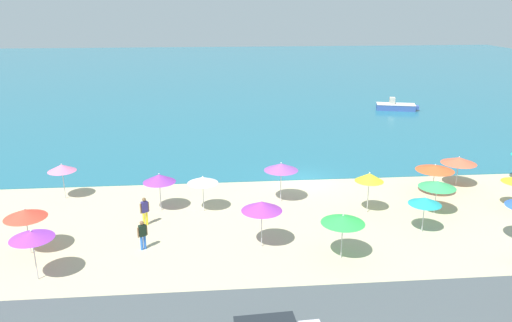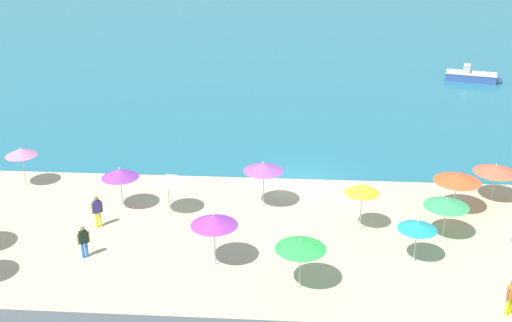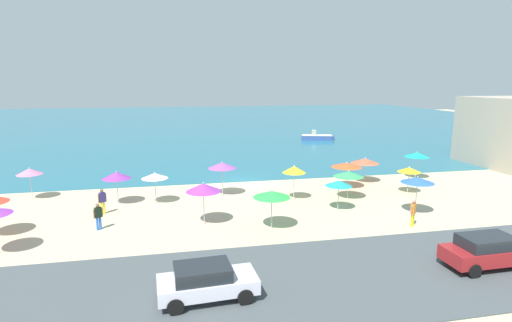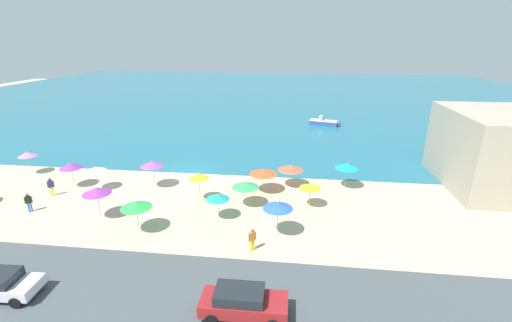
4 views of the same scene
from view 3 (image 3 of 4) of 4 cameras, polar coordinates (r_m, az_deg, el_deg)
ground_plane at (r=34.99m, az=-2.03°, el=-3.00°), size 160.00×160.00×0.00m
sea at (r=89.05m, az=-7.96°, el=5.59°), size 150.00×110.00×0.05m
coastal_road at (r=18.53m, az=7.67°, el=-16.41°), size 80.00×8.00×0.06m
beach_umbrella_0 at (r=30.45m, az=13.07°, el=-1.81°), size 2.22×2.22×2.15m
beach_umbrella_2 at (r=24.41m, az=-7.52°, el=-3.77°), size 2.14×2.14×2.64m
beach_umbrella_3 at (r=29.89m, az=-19.30°, el=-1.95°), size 2.00×2.00×2.43m
beach_umbrella_4 at (r=33.29m, az=21.04°, el=-1.17°), size 1.76×1.76×2.14m
beach_umbrella_5 at (r=29.36m, az=5.47°, el=-1.21°), size 1.73×1.73×2.62m
beach_umbrella_6 at (r=23.53m, az=2.26°, el=-4.75°), size 2.20×2.20×2.39m
beach_umbrella_7 at (r=29.31m, az=-14.26°, el=-2.06°), size 1.88×1.88×2.30m
beach_umbrella_8 at (r=27.59m, az=11.75°, el=-3.13°), size 1.82×1.82×2.13m
beach_umbrella_10 at (r=28.13m, az=22.08°, el=-2.53°), size 2.11×2.11×2.56m
beach_umbrella_11 at (r=30.50m, az=-4.88°, el=-0.63°), size 2.18×2.18×2.66m
beach_umbrella_12 at (r=35.91m, az=15.31°, el=0.03°), size 2.42×2.42×2.16m
beach_umbrella_13 at (r=33.80m, az=-29.64°, el=-1.32°), size 1.81×1.81×2.41m
beach_umbrella_14 at (r=38.63m, az=22.00°, el=0.85°), size 2.19×2.19×2.47m
beach_umbrella_15 at (r=33.50m, az=12.81°, el=-0.55°), size 2.50×2.50×2.17m
bather_0 at (r=26.03m, az=21.53°, el=-6.76°), size 0.47×0.39×1.63m
bather_1 at (r=25.43m, az=-21.62°, el=-7.19°), size 0.49×0.38×1.62m
bather_2 at (r=28.26m, az=-21.10°, el=-5.22°), size 0.49×0.38×1.71m
parked_car_0 at (r=16.69m, az=-7.14°, el=-16.64°), size 4.04×2.05×1.44m
parked_car_1 at (r=21.98m, az=30.31°, el=-10.98°), size 4.39×1.86×1.53m
skiff_nearshore at (r=60.61m, az=8.70°, el=3.40°), size 5.01×2.76×1.48m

